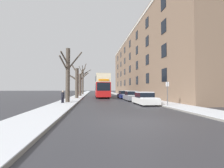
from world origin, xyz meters
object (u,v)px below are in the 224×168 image
bare_tree_left_1 (76,82)px  parked_car_0 (145,99)px  bare_tree_left_2 (80,83)px  parked_car_1 (131,96)px  pedestrian_left_sidewalk (63,97)px  bare_tree_left_3 (83,80)px  double_decker_bus (102,85)px  street_sign_post (167,92)px  bare_tree_left_0 (68,74)px  parked_car_2 (124,95)px

bare_tree_left_1 → parked_car_0: bearing=-52.4°
bare_tree_left_1 → bare_tree_left_2: bearing=90.5°
parked_car_1 → pedestrian_left_sidewalk: pedestrian_left_sidewalk is taller
bare_tree_left_1 → bare_tree_left_3: size_ratio=0.69×
bare_tree_left_2 → double_decker_bus: 7.49m
parked_car_1 → street_sign_post: (1.40, -8.31, 0.75)m
parked_car_0 → bare_tree_left_0: bearing=161.5°
parked_car_0 → pedestrian_left_sidewalk: size_ratio=2.60×
bare_tree_left_2 → bare_tree_left_1: bearing=-89.5°
parked_car_0 → parked_car_2: bearing=90.0°
bare_tree_left_0 → pedestrian_left_sidewalk: bare_tree_left_0 is taller
bare_tree_left_3 → pedestrian_left_sidewalk: (-0.57, -27.86, -3.67)m
bare_tree_left_0 → street_sign_post: bearing=-28.0°
parked_car_1 → parked_car_2: size_ratio=0.94×
bare_tree_left_1 → pedestrian_left_sidewalk: bearing=-93.2°
double_decker_bus → street_sign_post: size_ratio=4.29×
bare_tree_left_1 → bare_tree_left_3: bare_tree_left_3 is taller
bare_tree_left_0 → street_sign_post: (10.28, -5.47, -2.24)m
bare_tree_left_2 → bare_tree_left_3: (0.12, 8.83, 1.33)m
parked_car_1 → pedestrian_left_sidewalk: bearing=-156.4°
bare_tree_left_3 → street_sign_post: 33.81m
pedestrian_left_sidewalk → bare_tree_left_1: bearing=-107.2°
bare_tree_left_0 → parked_car_0: 9.83m
bare_tree_left_0 → parked_car_0: (8.88, -2.96, -3.00)m
bare_tree_left_0 → pedestrian_left_sidewalk: size_ratio=4.36×
bare_tree_left_1 → bare_tree_left_3: 18.35m
parked_car_1 → parked_car_0: bearing=-90.0°
bare_tree_left_3 → parked_car_0: bearing=-73.6°
parked_car_2 → bare_tree_left_3: bearing=115.3°
double_decker_bus → bare_tree_left_0: bearing=-112.2°
bare_tree_left_3 → pedestrian_left_sidewalk: 28.11m
bare_tree_left_0 → parked_car_0: size_ratio=1.68×
double_decker_bus → parked_car_0: (3.90, -15.17, -1.94)m
parked_car_0 → parked_car_1: (0.00, 5.80, 0.01)m
bare_tree_left_2 → double_decker_bus: (4.92, -5.62, -0.59)m
bare_tree_left_1 → pedestrian_left_sidewalk: (-0.53, -9.58, -2.09)m
parked_car_0 → parked_car_1: size_ratio=0.98×
parked_car_2 → pedestrian_left_sidewalk: (-9.26, -9.47, 0.19)m
parked_car_0 → street_sign_post: 2.97m
parked_car_1 → parked_car_2: bearing=90.0°
bare_tree_left_0 → bare_tree_left_1: bare_tree_left_0 is taller
parked_car_0 → parked_car_2: 11.22m
parked_car_1 → bare_tree_left_2: bearing=120.5°
bare_tree_left_1 → bare_tree_left_2: bare_tree_left_2 is taller
parked_car_2 → street_sign_post: 13.82m
parked_car_1 → bare_tree_left_3: bearing=110.1°
bare_tree_left_0 → bare_tree_left_3: bearing=89.6°
parked_car_0 → pedestrian_left_sidewalk: 9.43m
bare_tree_left_1 → bare_tree_left_2: (-0.09, 9.45, 0.24)m
pedestrian_left_sidewalk → parked_car_2: bearing=-148.4°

